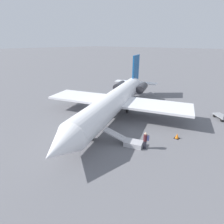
# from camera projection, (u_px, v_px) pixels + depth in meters

# --- Properties ---
(ground_plane) EXTENTS (600.00, 600.00, 0.00)m
(ground_plane) POSITION_uv_depth(u_px,v_px,m) (114.00, 117.00, 24.26)
(ground_plane) COLOR slate
(airplane_main) EXTENTS (26.62, 20.30, 7.52)m
(airplane_main) POSITION_uv_depth(u_px,v_px,m) (117.00, 99.00, 24.23)
(airplane_main) COLOR white
(airplane_main) RESTS_ON ground
(boarding_stairs) EXTENTS (2.25, 4.13, 1.82)m
(boarding_stairs) POSITION_uv_depth(u_px,v_px,m) (129.00, 142.00, 17.52)
(boarding_stairs) COLOR #B2B2B7
(boarding_stairs) RESTS_ON ground
(passenger) EXTENTS (0.43, 0.57, 1.74)m
(passenger) POSITION_uv_depth(u_px,v_px,m) (146.00, 139.00, 16.71)
(passenger) COLOR #23232D
(passenger) RESTS_ON ground
(luggage_cart) EXTENTS (2.34, 2.33, 1.22)m
(luggage_cart) POSITION_uv_depth(u_px,v_px,m) (222.00, 116.00, 23.27)
(luggage_cart) COLOR gray
(luggage_cart) RESTS_ON ground
(traffic_cone_near_stairs) EXTENTS (0.52, 0.52, 0.57)m
(traffic_cone_near_stairs) POSITION_uv_depth(u_px,v_px,m) (177.00, 136.00, 18.77)
(traffic_cone_near_stairs) COLOR black
(traffic_cone_near_stairs) RESTS_ON ground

